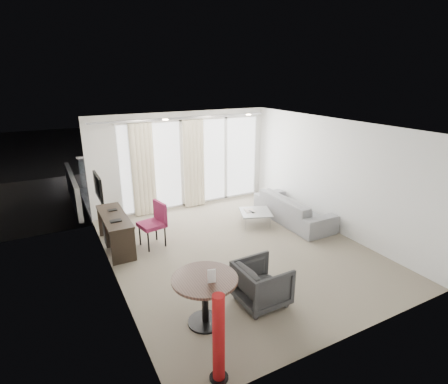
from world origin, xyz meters
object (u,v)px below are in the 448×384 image
tub_armchair (262,283)px  sofa (293,208)px  rattan_chair_a (203,178)px  rattan_chair_b (205,169)px  desk_chair (152,225)px  desk (116,232)px  red_lamp (219,339)px  coffee_table (255,218)px  round_table (205,301)px

tub_armchair → sofa: (2.55, 2.42, -0.02)m
tub_armchair → rattan_chair_a: (1.58, 5.71, 0.05)m
tub_armchair → rattan_chair_b: 6.80m
rattan_chair_a → desk_chair: bearing=-149.3°
desk → red_lamp: size_ratio=1.32×
rattan_chair_b → coffee_table: bearing=-85.9°
desk_chair → sofa: (3.52, -0.33, -0.15)m
coffee_table → rattan_chair_b: bearing=83.8°
round_table → sofa: size_ratio=0.42×
red_lamp → desk: bearing=95.4°
round_table → red_lamp: size_ratio=0.81×
red_lamp → sofa: red_lamp is taller
tub_armchair → coffee_table: bearing=-32.2°
sofa → rattan_chair_b: rattan_chair_b is taller
red_lamp → sofa: bearing=41.8°
tub_armchair → desk: bearing=27.6°
round_table → coffee_table: round_table is taller
sofa → coffee_table: bearing=74.0°
desk_chair → coffee_table: size_ratio=1.32×
desk → rattan_chair_b: 5.06m
red_lamp → rattan_chair_a: size_ratio=1.48×
tub_armchair → coffee_table: (1.61, 2.69, -0.19)m
desk_chair → coffee_table: bearing=-12.5°
desk_chair → coffee_table: (2.58, -0.06, -0.32)m
rattan_chair_a → rattan_chair_b: size_ratio=0.87×
coffee_table → rattan_chair_a: size_ratio=0.91×
rattan_chair_b → rattan_chair_a: bearing=-109.6°
round_table → desk_chair: bearing=89.2°
coffee_table → sofa: size_ratio=0.32×
desk → red_lamp: (0.38, -4.05, 0.23)m
sofa → rattan_chair_a: bearing=16.5°
round_table → tub_armchair: bearing=1.1°
desk → tub_armchair: bearing=-61.2°
round_table → red_lamp: (-0.28, -0.99, 0.21)m
red_lamp → sofa: 5.16m
red_lamp → rattan_chair_a: (2.87, 6.72, -0.19)m
sofa → desk: bearing=81.8°
round_table → sofa: (3.56, 2.44, -0.05)m
sofa → rattan_chair_a: size_ratio=2.85×
desk → rattan_chair_b: (3.70, 3.45, 0.09)m
desk_chair → red_lamp: bearing=-106.0°
desk → rattan_chair_b: size_ratio=1.72×
desk → sofa: desk is taller
red_lamp → rattan_chair_b: size_ratio=1.30×
rattan_chair_a → desk: bearing=-159.1°
round_table → rattan_chair_b: (3.03, 6.51, 0.07)m
desk_chair → rattan_chair_b: bearing=40.2°
round_table → red_lamp: bearing=-105.9°
desk → tub_armchair: (1.67, -3.03, -0.01)m
round_table → rattan_chair_a: (2.58, 5.73, 0.02)m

